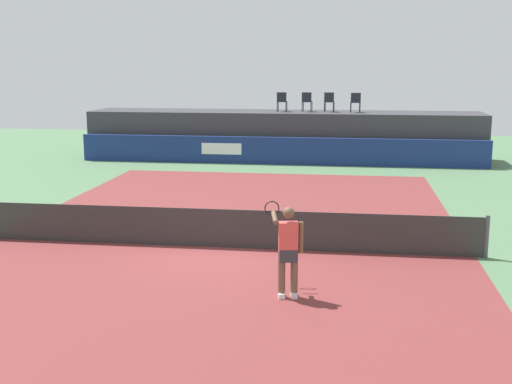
% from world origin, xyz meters
% --- Properties ---
extents(ground_plane, '(48.00, 48.00, 0.00)m').
position_xyz_m(ground_plane, '(0.00, 3.00, 0.00)').
color(ground_plane, '#4C704C').
extents(court_inner, '(12.00, 22.00, 0.00)m').
position_xyz_m(court_inner, '(0.00, 0.00, 0.00)').
color(court_inner, maroon).
rests_on(court_inner, ground).
extents(sponsor_wall, '(18.00, 0.22, 1.20)m').
position_xyz_m(sponsor_wall, '(-0.01, 13.50, 0.60)').
color(sponsor_wall, navy).
rests_on(sponsor_wall, ground).
extents(spectator_platform, '(18.00, 2.80, 2.20)m').
position_xyz_m(spectator_platform, '(0.00, 15.30, 1.10)').
color(spectator_platform, '#38383D').
rests_on(spectator_platform, ground).
extents(spectator_chair_far_left, '(0.45, 0.45, 0.89)m').
position_xyz_m(spectator_chair_far_left, '(-0.08, 15.14, 2.69)').
color(spectator_chair_far_left, '#1E232D').
rests_on(spectator_chair_far_left, spectator_platform).
extents(spectator_chair_left, '(0.47, 0.47, 0.89)m').
position_xyz_m(spectator_chair_left, '(1.07, 15.23, 2.69)').
color(spectator_chair_left, '#1E232D').
rests_on(spectator_chair_left, spectator_platform).
extents(spectator_chair_center, '(0.46, 0.46, 0.89)m').
position_xyz_m(spectator_chair_center, '(2.08, 15.30, 2.69)').
color(spectator_chair_center, '#1E232D').
rests_on(spectator_chair_center, spectator_platform).
extents(spectator_chair_right, '(0.46, 0.46, 0.89)m').
position_xyz_m(spectator_chair_right, '(3.27, 15.06, 2.69)').
color(spectator_chair_right, '#1E232D').
rests_on(spectator_chair_right, spectator_platform).
extents(tennis_net, '(12.40, 0.02, 0.95)m').
position_xyz_m(tennis_net, '(0.00, 0.00, 0.47)').
color(tennis_net, '#2D2D2D').
rests_on(tennis_net, ground).
extents(net_post_far, '(0.10, 0.10, 1.00)m').
position_xyz_m(net_post_far, '(6.20, 0.00, 0.50)').
color(net_post_far, '#4C4C51').
rests_on(net_post_far, ground).
extents(tennis_player, '(0.85, 1.12, 1.77)m').
position_xyz_m(tennis_player, '(1.92, -3.21, 0.96)').
color(tennis_player, white).
rests_on(tennis_player, court_inner).
extents(tennis_ball, '(0.07, 0.07, 0.07)m').
position_xyz_m(tennis_ball, '(-2.60, 0.78, 0.04)').
color(tennis_ball, '#D8EA33').
rests_on(tennis_ball, court_inner).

